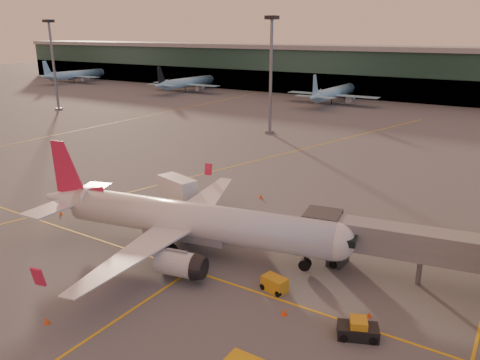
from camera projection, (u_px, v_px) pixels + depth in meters
The scene contains 16 objects.
ground at pixel (117, 278), 44.23m from camera, with size 600.00×600.00×0.00m, color #4C4F54.
taxi_markings at pixel (273, 162), 83.76m from camera, with size 100.12×173.00×0.01m.
terminal at pixel (433, 74), 155.65m from camera, with size 400.00×20.00×17.60m.
mast_west_far at pixel (53, 59), 135.60m from camera, with size 2.40×2.40×25.60m.
mast_west_near at pixel (271, 67), 103.05m from camera, with size 2.40×2.40×25.60m.
distant_aircraft_row at pixel (345, 105), 149.89m from camera, with size 290.00×34.00×13.00m.
main_airplane at pixel (186, 221), 48.69m from camera, with size 35.41×32.18×10.76m.
jet_bridge at pixel (437, 249), 41.83m from camera, with size 23.14×6.99×5.49m.
catering_truck at pixel (178, 191), 60.76m from camera, with size 6.02×3.80×4.34m.
gpu_cart at pixel (274, 284), 41.97m from camera, with size 2.52×1.81×1.34m.
pushback_tug at pixel (358, 330), 35.53m from camera, with size 3.47×2.72×1.58m.
cone_nose at pixel (369, 315), 38.18m from camera, with size 0.38×0.38×0.48m.
cone_tail at pixel (61, 213), 59.62m from camera, with size 0.40×0.40×0.51m.
cone_wing_right at pixel (47, 321), 37.31m from camera, with size 0.43×0.43×0.55m.
cone_wing_left at pixel (261, 196), 65.51m from camera, with size 0.49×0.49×0.63m.
cone_fwd at pixel (284, 312), 38.43m from camera, with size 0.48×0.48×0.62m.
Camera 1 is at (30.94, -26.94, 22.29)m, focal length 35.00 mm.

